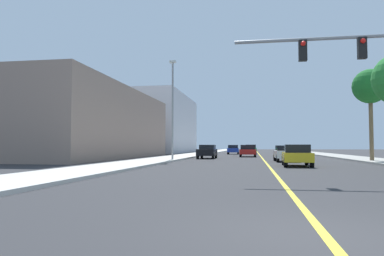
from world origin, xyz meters
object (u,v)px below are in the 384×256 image
at_px(palm_far, 370,87).
at_px(car_red, 248,151).
at_px(car_white, 286,153).
at_px(car_blue, 233,149).
at_px(car_black, 207,151).
at_px(car_green, 251,149).
at_px(street_lamp, 173,105).
at_px(car_yellow, 297,155).

relative_size(palm_far, car_red, 1.65).
xyz_separation_m(palm_far, car_white, (-6.76, 0.05, -5.37)).
bearing_deg(car_red, car_blue, 99.94).
height_order(palm_far, car_black, palm_far).
bearing_deg(palm_far, car_green, 109.43).
bearing_deg(car_blue, car_green, 21.22).
height_order(car_blue, car_green, car_green).
height_order(street_lamp, car_black, street_lamp).
bearing_deg(car_yellow, car_red, 101.81).
distance_m(street_lamp, car_red, 15.45).
bearing_deg(car_blue, car_black, -96.13).
height_order(palm_far, car_yellow, palm_far).
bearing_deg(car_yellow, car_blue, 102.19).
relative_size(street_lamp, car_red, 1.93).
bearing_deg(car_black, car_red, -122.00).
xyz_separation_m(car_yellow, car_red, (-3.38, 20.08, 0.03)).
height_order(street_lamp, car_white, street_lamp).
relative_size(car_black, car_white, 1.01).
bearing_deg(car_blue, palm_far, -66.04).
xyz_separation_m(car_red, car_white, (3.30, -13.08, -0.04)).
relative_size(car_yellow, car_blue, 1.05).
distance_m(street_lamp, car_yellow, 12.49).
relative_size(car_yellow, car_black, 0.94).
bearing_deg(car_green, car_white, -83.71).
bearing_deg(palm_far, car_white, 179.55).
height_order(car_black, car_blue, car_blue).
xyz_separation_m(car_yellow, car_black, (-7.50, 13.36, 0.03)).
bearing_deg(car_yellow, palm_far, 48.34).
distance_m(street_lamp, car_black, 8.24).
height_order(street_lamp, car_yellow, street_lamp).
bearing_deg(car_green, car_blue, -157.26).
height_order(car_black, car_green, car_green).
distance_m(palm_far, car_black, 16.46).
bearing_deg(car_white, palm_far, -1.11).
height_order(car_red, car_white, car_red).
distance_m(palm_far, car_green, 29.74).
xyz_separation_m(street_lamp, car_green, (6.67, 27.92, -4.17)).
height_order(car_white, car_green, car_green).
relative_size(car_yellow, car_red, 0.91).
height_order(car_yellow, car_green, car_green).
distance_m(street_lamp, car_white, 10.53).
xyz_separation_m(car_black, car_white, (7.42, -6.37, -0.03)).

